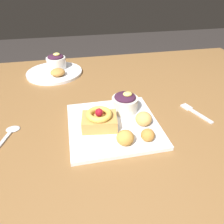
% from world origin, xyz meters
% --- Properties ---
extents(dining_table, '(1.56, 1.13, 0.73)m').
position_xyz_m(dining_table, '(0.00, 0.00, 0.65)').
color(dining_table, brown).
rests_on(dining_table, ground_plane).
extents(front_plate, '(0.27, 0.27, 0.01)m').
position_xyz_m(front_plate, '(-0.03, -0.07, 0.74)').
color(front_plate, white).
rests_on(front_plate, dining_table).
extents(cake_slice, '(0.11, 0.09, 0.06)m').
position_xyz_m(cake_slice, '(-0.08, -0.08, 0.77)').
color(cake_slice, '#C68E47').
rests_on(cake_slice, front_plate).
extents(berry_ramekin, '(0.08, 0.08, 0.07)m').
position_xyz_m(berry_ramekin, '(0.02, -0.01, 0.77)').
color(berry_ramekin, silver).
rests_on(berry_ramekin, front_plate).
extents(fritter_front, '(0.04, 0.04, 0.03)m').
position_xyz_m(fritter_front, '(0.04, -0.16, 0.76)').
color(fritter_front, '#BC7F38').
rests_on(fritter_front, front_plate).
extents(fritter_middle, '(0.05, 0.05, 0.04)m').
position_xyz_m(fritter_middle, '(0.05, -0.09, 0.76)').
color(fritter_middle, tan).
rests_on(fritter_middle, front_plate).
extents(fritter_back, '(0.05, 0.04, 0.04)m').
position_xyz_m(fritter_back, '(-0.02, -0.17, 0.76)').
color(fritter_back, gold).
rests_on(fritter_back, front_plate).
extents(back_plate, '(0.25, 0.25, 0.01)m').
position_xyz_m(back_plate, '(-0.22, 0.37, 0.74)').
color(back_plate, white).
rests_on(back_plate, dining_table).
extents(back_ramekin, '(0.09, 0.09, 0.07)m').
position_xyz_m(back_ramekin, '(-0.20, 0.41, 0.77)').
color(back_ramekin, white).
rests_on(back_ramekin, back_plate).
extents(back_pastry, '(0.06, 0.06, 0.03)m').
position_xyz_m(back_pastry, '(-0.20, 0.32, 0.76)').
color(back_pastry, '#B77F3D').
rests_on(back_pastry, back_plate).
extents(fork, '(0.06, 0.12, 0.00)m').
position_xyz_m(fork, '(0.25, -0.05, 0.73)').
color(fork, silver).
rests_on(fork, dining_table).
extents(spoon, '(0.06, 0.12, 0.00)m').
position_xyz_m(spoon, '(-0.34, -0.05, 0.73)').
color(spoon, silver).
rests_on(spoon, dining_table).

